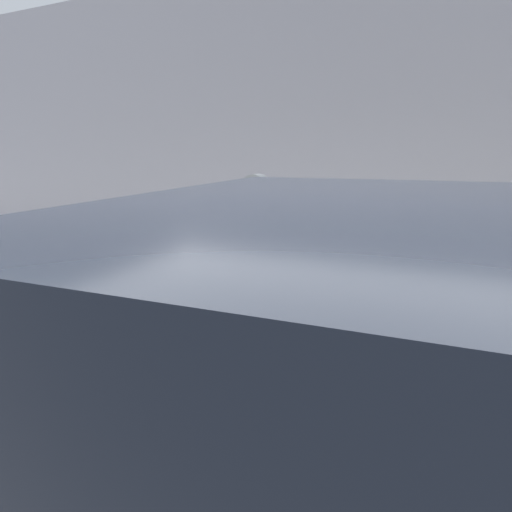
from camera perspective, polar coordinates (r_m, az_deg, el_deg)
name	(u,v)px	position (r m, az deg, el deg)	size (l,w,h in m)	color
ground_plane	(262,506)	(2.66, 0.81, -32.08)	(60.00, 60.00, 0.00)	#47474C
sidewalk	(343,336)	(4.36, 12.31, -11.04)	(24.00, 2.80, 0.15)	#BCB7AD
building_facade	(383,129)	(6.09, 17.75, 16.91)	(24.00, 0.30, 4.52)	gray
parking_meter	(256,238)	(3.08, 0.00, 2.64)	(0.22, 0.15, 1.63)	gray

